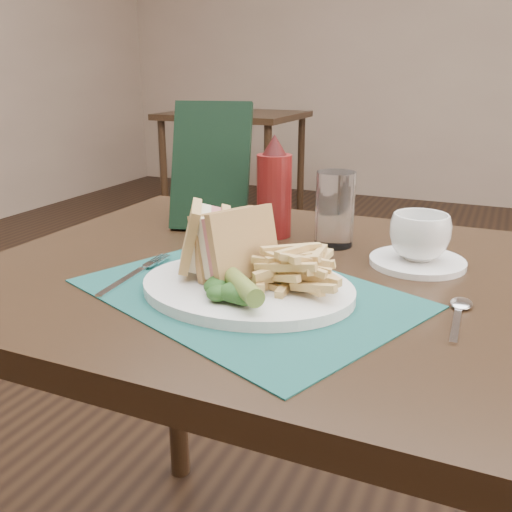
{
  "coord_description": "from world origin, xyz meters",
  "views": [
    {
      "loc": [
        0.32,
        -1.28,
        1.05
      ],
      "look_at": [
        0.01,
        -0.59,
        0.8
      ],
      "focal_mm": 40.0,
      "sensor_mm": 36.0,
      "label": 1
    }
  ],
  "objects_px": {
    "table_bg_left": "(234,167)",
    "check_presenter": "(211,166)",
    "saucer": "(417,262)",
    "table_main": "(269,466)",
    "sandwich_half_b": "(226,240)",
    "plate": "(247,288)",
    "ketchup_bottle": "(274,186)",
    "placemat": "(246,293)",
    "sandwich_half_a": "(191,239)",
    "coffee_cup": "(420,237)",
    "drinking_glass": "(335,209)"
  },
  "relations": [
    {
      "from": "table_bg_left",
      "to": "check_presenter",
      "type": "relative_size",
      "value": 3.67
    },
    {
      "from": "sandwich_half_b",
      "to": "ketchup_bottle",
      "type": "height_order",
      "value": "ketchup_bottle"
    },
    {
      "from": "table_main",
      "to": "drinking_glass",
      "type": "distance_m",
      "value": 0.47
    },
    {
      "from": "table_main",
      "to": "sandwich_half_b",
      "type": "bearing_deg",
      "value": -105.09
    },
    {
      "from": "table_main",
      "to": "sandwich_half_a",
      "type": "xyz_separation_m",
      "value": [
        -0.08,
        -0.11,
        0.44
      ]
    },
    {
      "from": "check_presenter",
      "to": "table_bg_left",
      "type": "bearing_deg",
      "value": 101.26
    },
    {
      "from": "drinking_glass",
      "to": "table_bg_left",
      "type": "bearing_deg",
      "value": 119.29
    },
    {
      "from": "table_bg_left",
      "to": "saucer",
      "type": "xyz_separation_m",
      "value": [
        1.67,
        -2.75,
        0.38
      ]
    },
    {
      "from": "plate",
      "to": "check_presenter",
      "type": "xyz_separation_m",
      "value": [
        -0.21,
        0.29,
        0.11
      ]
    },
    {
      "from": "saucer",
      "to": "drinking_glass",
      "type": "bearing_deg",
      "value": 162.43
    },
    {
      "from": "placemat",
      "to": "plate",
      "type": "xyz_separation_m",
      "value": [
        0.0,
        -0.0,
        0.01
      ]
    },
    {
      "from": "plate",
      "to": "saucer",
      "type": "height_order",
      "value": "plate"
    },
    {
      "from": "drinking_glass",
      "to": "check_presenter",
      "type": "distance_m",
      "value": 0.26
    },
    {
      "from": "sandwich_half_b",
      "to": "saucer",
      "type": "bearing_deg",
      "value": 68.96
    },
    {
      "from": "saucer",
      "to": "ketchup_bottle",
      "type": "relative_size",
      "value": 0.81
    },
    {
      "from": "table_bg_left",
      "to": "ketchup_bottle",
      "type": "distance_m",
      "value": 3.06
    },
    {
      "from": "drinking_glass",
      "to": "coffee_cup",
      "type": "bearing_deg",
      "value": -17.57
    },
    {
      "from": "sandwich_half_a",
      "to": "coffee_cup",
      "type": "distance_m",
      "value": 0.36
    },
    {
      "from": "sandwich_half_b",
      "to": "saucer",
      "type": "height_order",
      "value": "sandwich_half_b"
    },
    {
      "from": "sandwich_half_a",
      "to": "table_main",
      "type": "bearing_deg",
      "value": 25.61
    },
    {
      "from": "placemat",
      "to": "saucer",
      "type": "bearing_deg",
      "value": 48.2
    },
    {
      "from": "table_main",
      "to": "drinking_glass",
      "type": "relative_size",
      "value": 6.92
    },
    {
      "from": "placemat",
      "to": "drinking_glass",
      "type": "bearing_deg",
      "value": 80.48
    },
    {
      "from": "ketchup_bottle",
      "to": "check_presenter",
      "type": "height_order",
      "value": "check_presenter"
    },
    {
      "from": "plate",
      "to": "coffee_cup",
      "type": "bearing_deg",
      "value": 49.23
    },
    {
      "from": "placemat",
      "to": "drinking_glass",
      "type": "distance_m",
      "value": 0.28
    },
    {
      "from": "saucer",
      "to": "ketchup_bottle",
      "type": "bearing_deg",
      "value": 167.21
    },
    {
      "from": "placemat",
      "to": "sandwich_half_a",
      "type": "relative_size",
      "value": 4.51
    },
    {
      "from": "table_main",
      "to": "check_presenter",
      "type": "relative_size",
      "value": 3.67
    },
    {
      "from": "sandwich_half_b",
      "to": "check_presenter",
      "type": "xyz_separation_m",
      "value": [
        -0.17,
        0.27,
        0.05
      ]
    },
    {
      "from": "table_bg_left",
      "to": "check_presenter",
      "type": "height_order",
      "value": "check_presenter"
    },
    {
      "from": "table_main",
      "to": "plate",
      "type": "bearing_deg",
      "value": -83.38
    },
    {
      "from": "table_main",
      "to": "table_bg_left",
      "type": "height_order",
      "value": "same"
    },
    {
      "from": "sandwich_half_a",
      "to": "table_bg_left",
      "type": "bearing_deg",
      "value": 86.68
    },
    {
      "from": "table_main",
      "to": "ketchup_bottle",
      "type": "xyz_separation_m",
      "value": [
        -0.06,
        0.17,
        0.47
      ]
    },
    {
      "from": "table_main",
      "to": "placemat",
      "type": "xyz_separation_m",
      "value": [
        0.01,
        -0.12,
        0.38
      ]
    },
    {
      "from": "sandwich_half_b",
      "to": "sandwich_half_a",
      "type": "bearing_deg",
      "value": -142.31
    },
    {
      "from": "table_main",
      "to": "plate",
      "type": "relative_size",
      "value": 3.0
    },
    {
      "from": "placemat",
      "to": "ketchup_bottle",
      "type": "height_order",
      "value": "ketchup_bottle"
    },
    {
      "from": "plate",
      "to": "sandwich_half_b",
      "type": "xyz_separation_m",
      "value": [
        -0.04,
        0.02,
        0.06
      ]
    },
    {
      "from": "saucer",
      "to": "sandwich_half_b",
      "type": "bearing_deg",
      "value": -139.09
    },
    {
      "from": "table_bg_left",
      "to": "plate",
      "type": "xyz_separation_m",
      "value": [
        1.47,
        -2.97,
        0.38
      ]
    },
    {
      "from": "table_bg_left",
      "to": "sandwich_half_a",
      "type": "distance_m",
      "value": 3.3
    },
    {
      "from": "placemat",
      "to": "saucer",
      "type": "relative_size",
      "value": 2.94
    },
    {
      "from": "drinking_glass",
      "to": "table_main",
      "type": "bearing_deg",
      "value": -110.28
    },
    {
      "from": "check_presenter",
      "to": "sandwich_half_b",
      "type": "bearing_deg",
      "value": -72.14
    },
    {
      "from": "coffee_cup",
      "to": "check_presenter",
      "type": "relative_size",
      "value": 0.38
    },
    {
      "from": "sandwich_half_a",
      "to": "saucer",
      "type": "bearing_deg",
      "value": 8.21
    },
    {
      "from": "table_bg_left",
      "to": "check_presenter",
      "type": "xyz_separation_m",
      "value": [
        1.26,
        -2.68,
        0.49
      ]
    },
    {
      "from": "plate",
      "to": "sandwich_half_a",
      "type": "bearing_deg",
      "value": 174.61
    }
  ]
}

